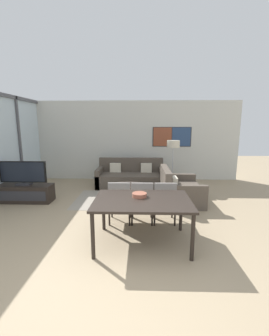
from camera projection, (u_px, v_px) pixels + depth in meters
name	position (u px, v px, depth m)	size (l,w,h in m)	color
ground_plane	(112.00, 281.00, 2.87)	(24.00, 24.00, 0.00)	#9E896B
wall_back	(132.00, 141.00, 8.05)	(7.66, 0.09, 2.80)	silver
area_rug	(128.00, 199.00, 6.00)	(2.81, 1.62, 0.01)	gray
tv_console	(25.00, 193.00, 5.82)	(1.42, 0.49, 0.45)	black
television	(23.00, 173.00, 5.72)	(1.20, 0.20, 0.62)	#2D2D33
sofa_main	(131.00, 177.00, 7.35)	(2.14, 0.99, 0.88)	#51473D
sofa_side	(178.00, 191.00, 5.82)	(0.99, 1.35, 0.88)	#51473D
coffee_table	(128.00, 189.00, 5.95)	(1.01, 1.01, 0.38)	black
dining_table	(142.00, 204.00, 3.68)	(1.58, 1.08, 0.77)	black
dining_chair_left	(120.00, 199.00, 4.50)	(0.46, 0.46, 0.88)	gray
dining_chair_centre	(142.00, 199.00, 4.49)	(0.46, 0.46, 0.88)	gray
dining_chair_right	(164.00, 199.00, 4.48)	(0.46, 0.46, 0.88)	gray
fruit_bowl	(139.00, 195.00, 3.79)	(0.25, 0.25, 0.07)	#995642
floor_lamp	(173.00, 147.00, 7.05)	(0.40, 0.40, 1.49)	#2D2D33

